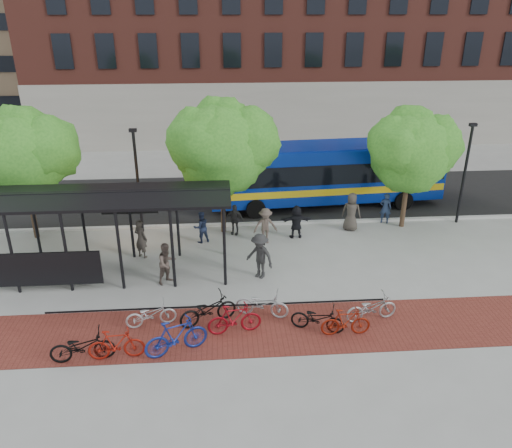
{
  "coord_description": "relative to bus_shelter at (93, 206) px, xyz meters",
  "views": [
    {
      "loc": [
        -3.04,
        -19.22,
        10.2
      ],
      "look_at": [
        -1.61,
        0.44,
        1.6
      ],
      "focal_mm": 35.0,
      "sensor_mm": 36.0,
      "label": 1
    }
  ],
  "objects": [
    {
      "name": "bike_4",
      "position": [
        4.49,
        -3.97,
        -2.45
      ],
      "size": [
        2.2,
        1.43,
        1.09
      ],
      "primitive_type": "imported",
      "rotation": [
        0.0,
        0.0,
        1.94
      ],
      "color": "black",
      "rests_on": "ground"
    },
    {
      "name": "pedestrian_7",
      "position": [
        13.38,
        4.28,
        -2.2
      ],
      "size": [
        0.66,
        0.52,
        1.6
      ],
      "primitive_type": "imported",
      "rotation": [
        0.0,
        0.0,
        2.89
      ],
      "color": "navy",
      "rests_on": "ground"
    },
    {
      "name": "bike_10",
      "position": [
        10.22,
        -4.2,
        -2.5
      ],
      "size": [
        1.98,
        0.98,
        1.0
      ],
      "primitive_type": "imported",
      "rotation": [
        0.0,
        0.0,
        1.75
      ],
      "color": "#949596",
      "rests_on": "ground"
    },
    {
      "name": "pedestrian_9",
      "position": [
        6.55,
        -0.87,
        -2.04
      ],
      "size": [
        1.41,
        1.35,
        1.93
      ],
      "primitive_type": "imported",
      "rotation": [
        0.0,
        0.0,
        5.58
      ],
      "color": "#282828",
      "rests_on": "ground"
    },
    {
      "name": "brick_strip",
      "position": [
        6.13,
        -4.52,
        -3.0
      ],
      "size": [
        24.0,
        3.0,
        0.01
      ],
      "primitive_type": "cube",
      "color": "maroon",
      "rests_on": "ground"
    },
    {
      "name": "pedestrian_4",
      "position": [
        5.67,
        3.46,
        -2.24
      ],
      "size": [
        0.97,
        0.66,
        1.53
      ],
      "primitive_type": "imported",
      "rotation": [
        0.0,
        0.0,
        5.93
      ],
      "color": "#272727",
      "rests_on": "ground"
    },
    {
      "name": "building_brick",
      "position": [
        18.13,
        26.48,
        7.0
      ],
      "size": [
        55.0,
        14.0,
        20.0
      ],
      "primitive_type": "cube",
      "color": "brown",
      "rests_on": "ground"
    },
    {
      "name": "tree_c",
      "position": [
        14.22,
        3.83,
        1.06
      ],
      "size": [
        4.66,
        3.8,
        5.92
      ],
      "color": "#382619",
      "rests_on": "ground"
    },
    {
      "name": "pedestrian_3",
      "position": [
        7.07,
        2.35,
        -2.13
      ],
      "size": [
        1.18,
        0.75,
        1.73
      ],
      "primitive_type": "imported",
      "rotation": [
        0.0,
        0.0,
        0.1
      ],
      "color": "#50433B",
      "rests_on": "ground"
    },
    {
      "name": "ground",
      "position": [
        8.13,
        0.48,
        -3.0
      ],
      "size": [
        160.0,
        160.0,
        0.0
      ],
      "primitive_type": "plane",
      "color": "#9E9E99",
      "rests_on": "ground"
    },
    {
      "name": "pedestrian_5",
      "position": [
        8.59,
        2.85,
        -2.19
      ],
      "size": [
        1.51,
        0.48,
        1.62
      ],
      "primitive_type": "imported",
      "rotation": [
        0.0,
        0.0,
        3.14
      ],
      "color": "black",
      "rests_on": "ground"
    },
    {
      "name": "lamp_post_left",
      "position": [
        1.13,
        4.08,
        -0.25
      ],
      "size": [
        0.35,
        0.2,
        5.12
      ],
      "color": "black",
      "rests_on": "ground"
    },
    {
      "name": "pedestrian_8",
      "position": [
        2.84,
        -1.02,
        -2.14
      ],
      "size": [
        1.06,
        1.04,
        1.72
      ],
      "primitive_type": "imported",
      "rotation": [
        0.0,
        0.0,
        0.73
      ],
      "color": "brown",
      "rests_on": "ground"
    },
    {
      "name": "tree_a",
      "position": [
        -3.77,
        3.83,
        1.24
      ],
      "size": [
        4.9,
        4.0,
        6.18
      ],
      "color": "#382619",
      "rests_on": "ground"
    },
    {
      "name": "bike_0",
      "position": [
        0.62,
        -5.71,
        -2.48
      ],
      "size": [
        2.05,
        0.91,
        1.04
      ],
      "primitive_type": "imported",
      "rotation": [
        0.0,
        0.0,
        1.68
      ],
      "color": "black",
      "rests_on": "ground"
    },
    {
      "name": "bike_1",
      "position": [
        1.66,
        -5.7,
        -2.47
      ],
      "size": [
        1.79,
        0.62,
        1.06
      ],
      "primitive_type": "imported",
      "rotation": [
        0.0,
        0.0,
        1.64
      ],
      "color": "maroon",
      "rests_on": "ground"
    },
    {
      "name": "pedestrian_6",
      "position": [
        11.42,
        3.53,
        -2.04
      ],
      "size": [
        1.1,
        0.92,
        1.92
      ],
      "primitive_type": "imported",
      "rotation": [
        0.0,
        0.0,
        2.75
      ],
      "color": "#3D3731",
      "rests_on": "ground"
    },
    {
      "name": "bus_shelter",
      "position": [
        0.0,
        0.0,
        0.0
      ],
      "size": [
        10.6,
        3.07,
        3.6
      ],
      "color": "black",
      "rests_on": "ground"
    },
    {
      "name": "bike_9",
      "position": [
        9.11,
        -5.0,
        -2.49
      ],
      "size": [
        1.69,
        0.49,
        1.01
      ],
      "primitive_type": "imported",
      "rotation": [
        0.0,
        0.0,
        1.58
      ],
      "color": "maroon",
      "rests_on": "ground"
    },
    {
      "name": "bike_5",
      "position": [
        5.39,
        -4.62,
        -2.44
      ],
      "size": [
        1.9,
        0.78,
        1.11
      ],
      "primitive_type": "imported",
      "rotation": [
        0.0,
        0.0,
        1.71
      ],
      "color": "maroon",
      "rests_on": "ground"
    },
    {
      "name": "bus",
      "position": [
        10.79,
        7.06,
        -1.03
      ],
      "size": [
        12.88,
        3.75,
        3.43
      ],
      "rotation": [
        0.0,
        0.0,
        0.08
      ],
      "color": "#082798",
      "rests_on": "ground"
    },
    {
      "name": "bike_3",
      "position": [
        3.52,
        -5.56,
        -2.38
      ],
      "size": [
        2.15,
        1.3,
        1.25
      ],
      "primitive_type": "imported",
      "rotation": [
        0.0,
        0.0,
        1.95
      ],
      "color": "navy",
      "rests_on": "ground"
    },
    {
      "name": "lamp_post_right",
      "position": [
        17.13,
        4.08,
        -0.25
      ],
      "size": [
        0.35,
        0.2,
        5.12
      ],
      "color": "black",
      "rests_on": "ground"
    },
    {
      "name": "bike_2",
      "position": [
        2.53,
        -3.98,
        -2.54
      ],
      "size": [
        1.83,
        0.95,
        0.92
      ],
      "primitive_type": "imported",
      "rotation": [
        0.0,
        0.0,
        1.78
      ],
      "color": "#B4B4B6",
      "rests_on": "ground"
    },
    {
      "name": "bike_rack_rail",
      "position": [
        4.83,
        -3.62,
        -3.0
      ],
      "size": [
        12.0,
        0.05,
        0.95
      ],
      "primitive_type": "cube",
      "color": "black",
      "rests_on": "ground"
    },
    {
      "name": "tree_b",
      "position": [
        5.23,
        3.83,
        1.46
      ],
      "size": [
        5.15,
        4.2,
        6.47
      ],
      "color": "#382619",
      "rests_on": "ground"
    },
    {
      "name": "bike_8",
      "position": [
        8.22,
        -4.68,
        -2.52
      ],
      "size": [
        1.95,
        1.21,
        0.97
      ],
      "primitive_type": "imported",
      "rotation": [
        0.0,
        0.0,
        1.24
      ],
      "color": "black",
      "rests_on": "ground"
    },
    {
      "name": "asphalt_street",
      "position": [
        8.13,
        8.48,
        -2.99
      ],
      "size": [
        160.0,
        8.0,
        0.01
      ],
      "primitive_type": "cube",
      "color": "black",
      "rests_on": "ground"
    },
    {
      "name": "curb",
      "position": [
        8.13,
        4.48,
        -2.94
      ],
      "size": [
        160.0,
        0.25,
        0.12
      ],
      "primitive_type": "cube",
      "color": "#B7B7B2",
      "rests_on": "ground"
    },
    {
      "name": "pedestrian_1",
      "position": [
        1.5,
        1.32,
        -2.12
      ],
      "size": [
        0.77,
        0.7,
        1.76
      ],
      "primitive_type": "imported",
      "rotation": [
        0.0,
        0.0,
        2.56
      ],
      "color": "#39342E",
      "rests_on": "ground"
    },
    {
      "name": "bike_6",
      "position": [
        6.41,
        -3.67,
        -2.5
      ],
      "size": [
        2.03,
        1.19,
        1.01
      ],
      "primitive_type": "imported",
      "rotation": [
        0.0,
        0.0,
        1.28
      ],
      "color": "#A1A1A3",
      "rests_on": "ground"
    },
    {
      "name": "pedestrian_2",
      "position": [
        4.08,
        2.65,
        -2.23
      ],
      "size": [
        0.91,
        0.82,
        1.53
      ],
      "primitive_type": "imported",
      "rotation": [
        0.0,
        0.0,
        3.53
      ],
      "color": "#1A243E",
      "rests_on": "ground"
    }
  ]
}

